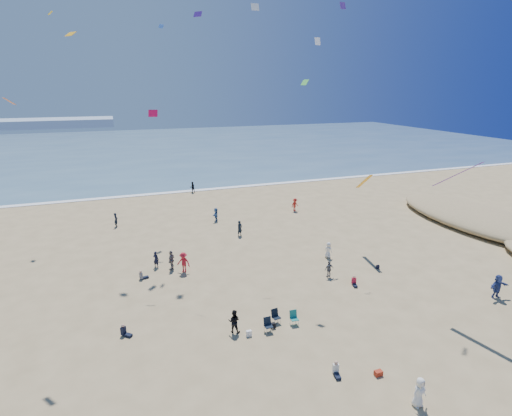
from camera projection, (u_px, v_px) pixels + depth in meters
name	position (u px, v px, depth m)	size (l,w,h in m)	color
ground	(272.00, 396.00, 21.30)	(220.00, 220.00, 0.00)	tan
ocean	(139.00, 148.00, 106.75)	(220.00, 100.00, 0.06)	#476B84
surf_line	(163.00, 193.00, 61.77)	(220.00, 1.20, 0.08)	white
standing_flyers	(272.00, 256.00, 36.73)	(32.50, 54.35, 1.94)	#AE1826
seated_group	(267.00, 324.00, 27.01)	(19.26, 22.82, 0.84)	silver
chair_cluster	(280.00, 320.00, 27.35)	(2.62, 1.45, 1.00)	black
white_tote	(249.00, 333.00, 26.39)	(0.35, 0.20, 0.40)	white
black_backpack	(273.00, 326.00, 27.27)	(0.30, 0.22, 0.38)	black
cooler	(378.00, 373.00, 22.79)	(0.45, 0.30, 0.30)	#A72C17
navy_bag	(378.00, 267.00, 36.18)	(0.28, 0.18, 0.34)	black
kites_aloft	(321.00, 82.00, 30.78)	(35.49, 41.30, 29.21)	#F83B30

